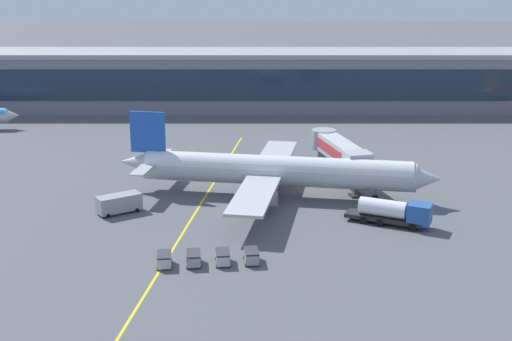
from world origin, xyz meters
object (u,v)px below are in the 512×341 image
object	(u,v)px
main_airliner	(273,170)
baggage_cart_1	(192,258)
baggage_cart_3	(250,256)
fuel_tanker	(392,212)
baggage_cart_0	(163,260)
baggage_cart_2	(221,257)
lavatory_truck	(118,203)

from	to	relation	value
main_airliner	baggage_cart_1	xyz separation A→B (m)	(-9.54, -23.65, -3.14)
baggage_cart_3	main_airliner	bearing A→B (deg)	82.16
fuel_tanker	baggage_cart_0	distance (m)	30.33
baggage_cart_0	baggage_cart_2	xyz separation A→B (m)	(6.37, 0.64, 0.00)
main_airliner	baggage_cart_2	bearing A→B (deg)	-105.23
lavatory_truck	baggage_cart_3	bearing A→B (deg)	-42.67
fuel_tanker	baggage_cart_2	size ratio (longest dim) A/B	3.89
baggage_cart_1	baggage_cart_2	size ratio (longest dim) A/B	1.00
lavatory_truck	baggage_cart_2	xyz separation A→B (m)	(14.47, -16.60, -0.64)
main_airliner	fuel_tanker	bearing A→B (deg)	-37.40
lavatory_truck	baggage_cart_2	world-z (taller)	lavatory_truck
main_airliner	lavatory_truck	xyz separation A→B (m)	(-20.83, -6.73, -2.50)
main_airliner	baggage_cart_3	distance (m)	23.44
fuel_tanker	baggage_cart_0	xyz separation A→B (m)	(-27.55, -12.63, -0.96)
main_airliner	baggage_cart_3	size ratio (longest dim) A/B	16.46
lavatory_truck	fuel_tanker	bearing A→B (deg)	-7.37
baggage_cart_1	baggage_cart_3	xyz separation A→B (m)	(6.37, 0.64, 0.00)
baggage_cart_0	baggage_cart_3	distance (m)	9.60
baggage_cart_1	baggage_cart_3	distance (m)	6.40
main_airliner	baggage_cart_1	bearing A→B (deg)	-111.96
lavatory_truck	baggage_cart_0	xyz separation A→B (m)	(8.10, -17.24, -0.64)
lavatory_truck	baggage_cart_2	bearing A→B (deg)	-48.91
baggage_cart_2	baggage_cart_3	world-z (taller)	same
lavatory_truck	baggage_cart_1	world-z (taller)	lavatory_truck
baggage_cart_3	fuel_tanker	bearing A→B (deg)	32.94
baggage_cart_3	baggage_cart_0	bearing A→B (deg)	-174.24
main_airliner	baggage_cart_1	distance (m)	25.69
fuel_tanker	baggage_cart_0	size ratio (longest dim) A/B	3.89
baggage_cart_0	baggage_cart_2	size ratio (longest dim) A/B	1.00
baggage_cart_3	lavatory_truck	bearing A→B (deg)	137.33
fuel_tanker	baggage_cart_1	xyz separation A→B (m)	(-24.37, -12.31, -0.96)
fuel_tanker	baggage_cart_2	world-z (taller)	fuel_tanker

